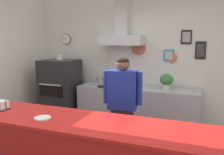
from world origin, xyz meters
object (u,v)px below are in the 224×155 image
(potted_sage, at_px, (130,81))
(condiment_plate, at_px, (43,118))
(potted_oregano, at_px, (100,80))
(shop_worker, at_px, (122,108))
(espresso_machine, at_px, (112,76))
(napkin_holder, at_px, (1,105))
(potted_thyme, at_px, (166,81))
(pizza_oven, at_px, (61,93))

(potted_sage, height_order, condiment_plate, potted_sage)
(potted_oregano, bearing_deg, shop_worker, -54.01)
(potted_sage, bearing_deg, espresso_machine, -175.41)
(espresso_machine, bearing_deg, napkin_holder, -100.13)
(espresso_machine, height_order, potted_oregano, espresso_machine)
(potted_sage, xyz_separation_m, napkin_holder, (-0.79, -2.39, 0.06))
(shop_worker, distance_m, potted_oregano, 1.53)
(shop_worker, xyz_separation_m, potted_thyme, (0.45, 1.21, 0.23))
(shop_worker, relative_size, potted_thyme, 5.35)
(shop_worker, relative_size, espresso_machine, 3.32)
(potted_sage, bearing_deg, pizza_oven, -171.96)
(shop_worker, xyz_separation_m, napkin_holder, (-1.03, -1.17, 0.24))
(espresso_machine, relative_size, napkin_holder, 3.29)
(potted_oregano, xyz_separation_m, condiment_plate, (0.48, -2.49, 0.04))
(espresso_machine, distance_m, condiment_plate, 2.46)
(pizza_oven, height_order, potted_sage, pizza_oven)
(potted_oregano, relative_size, condiment_plate, 1.13)
(condiment_plate, bearing_deg, potted_sage, 86.15)
(potted_sage, relative_size, potted_oregano, 1.09)
(pizza_oven, height_order, shop_worker, shop_worker)
(potted_thyme, height_order, potted_oregano, potted_thyme)
(potted_thyme, xyz_separation_m, potted_oregano, (-1.35, 0.02, -0.07))
(shop_worker, height_order, potted_sage, shop_worker)
(pizza_oven, xyz_separation_m, condiment_plate, (1.30, -2.27, 0.34))
(espresso_machine, bearing_deg, potted_sage, 4.59)
(potted_oregano, relative_size, napkin_holder, 1.30)
(potted_sage, bearing_deg, potted_thyme, 0.17)
(condiment_plate, bearing_deg, potted_thyme, 70.86)
(potted_sage, distance_m, napkin_holder, 2.51)
(potted_oregano, bearing_deg, espresso_machine, -9.29)
(potted_thyme, xyz_separation_m, napkin_holder, (-1.48, -2.39, 0.01))
(shop_worker, distance_m, potted_thyme, 1.32)
(espresso_machine, distance_m, potted_sage, 0.38)
(napkin_holder, relative_size, condiment_plate, 0.87)
(potted_thyme, bearing_deg, shop_worker, -110.46)
(espresso_machine, bearing_deg, pizza_oven, -170.82)
(espresso_machine, xyz_separation_m, potted_thyme, (1.06, 0.03, -0.02))
(pizza_oven, xyz_separation_m, shop_worker, (1.71, -1.00, 0.14))
(shop_worker, bearing_deg, pizza_oven, -37.85)
(pizza_oven, bearing_deg, potted_thyme, 5.54)
(pizza_oven, relative_size, potted_thyme, 5.16)
(potted_sage, relative_size, condiment_plate, 1.24)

